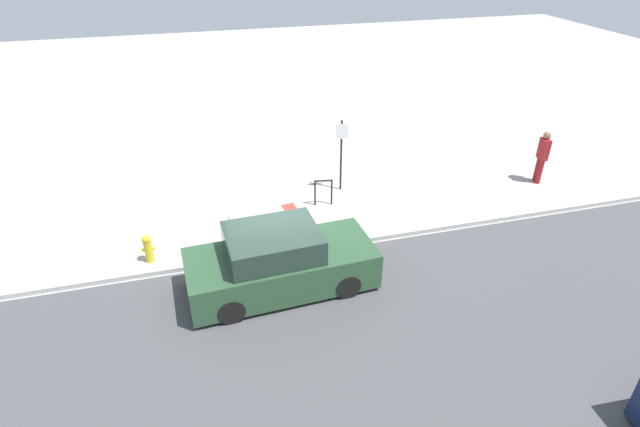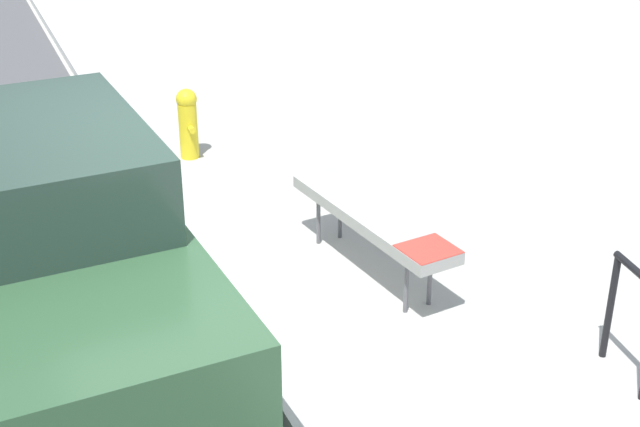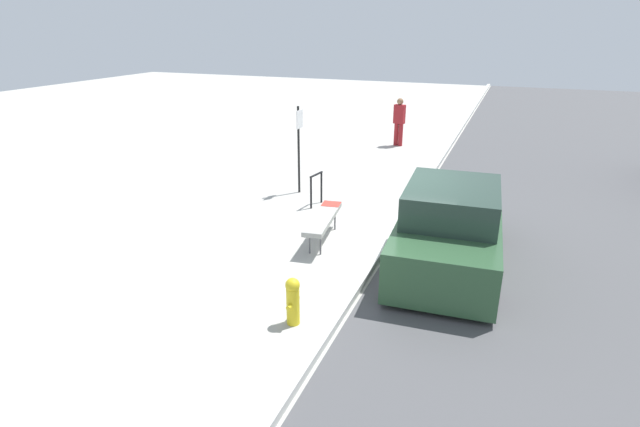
# 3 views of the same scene
# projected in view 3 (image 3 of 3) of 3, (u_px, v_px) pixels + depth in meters

# --- Properties ---
(ground_plane) EXTENTS (60.00, 60.00, 0.00)m
(ground_plane) POSITION_uv_depth(u_px,v_px,m) (384.00, 247.00, 10.18)
(ground_plane) COLOR #ADAAA3
(curb) EXTENTS (60.00, 0.20, 0.13)m
(curb) POSITION_uv_depth(u_px,v_px,m) (384.00, 244.00, 10.15)
(curb) COLOR #B7B7B2
(curb) RESTS_ON ground_plane
(bench) EXTENTS (1.91, 0.64, 0.56)m
(bench) POSITION_uv_depth(u_px,v_px,m) (323.00, 218.00, 10.29)
(bench) COLOR #515156
(bench) RESTS_ON ground_plane
(bike_rack) EXTENTS (0.55, 0.14, 0.83)m
(bike_rack) POSITION_uv_depth(u_px,v_px,m) (316.00, 186.00, 12.31)
(bike_rack) COLOR black
(bike_rack) RESTS_ON ground_plane
(sign_post) EXTENTS (0.36, 0.08, 2.30)m
(sign_post) POSITION_uv_depth(u_px,v_px,m) (299.00, 142.00, 12.96)
(sign_post) COLOR black
(sign_post) RESTS_ON ground_plane
(fire_hydrant) EXTENTS (0.36, 0.22, 0.77)m
(fire_hydrant) POSITION_uv_depth(u_px,v_px,m) (293.00, 300.00, 7.44)
(fire_hydrant) COLOR gold
(fire_hydrant) RESTS_ON ground_plane
(pedestrian) EXTENTS (0.28, 0.43, 1.74)m
(pedestrian) POSITION_uv_depth(u_px,v_px,m) (399.00, 121.00, 18.25)
(pedestrian) COLOR maroon
(pedestrian) RESTS_ON ground_plane
(parked_car_near) EXTENTS (4.37, 2.01, 1.57)m
(parked_car_near) POSITION_uv_depth(u_px,v_px,m) (450.00, 228.00, 9.29)
(parked_car_near) COLOR black
(parked_car_near) RESTS_ON ground_plane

